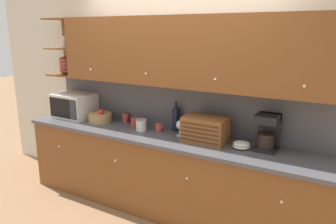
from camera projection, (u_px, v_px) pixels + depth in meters
name	position (u px, v px, depth m)	size (l,w,h in m)	color
ground_plane	(177.00, 198.00, 4.08)	(24.00, 24.00, 0.00)	#896647
wall_back	(178.00, 96.00, 3.79)	(5.99, 0.06, 2.60)	beige
counter_unit	(164.00, 173.00, 3.72)	(3.61, 0.63, 0.91)	brown
backsplash_panel	(177.00, 106.00, 3.79)	(3.59, 0.01, 0.54)	#4C4C51
upper_cabinets	(183.00, 52.00, 3.42)	(3.59, 0.37, 0.73)	brown
microwave	(74.00, 105.00, 4.34)	(0.51, 0.40, 0.31)	silver
fruit_basket	(100.00, 117.00, 4.12)	(0.29, 0.29, 0.17)	#A87F4C
mug	(126.00, 117.00, 4.14)	(0.09, 0.08, 0.10)	#B73D38
mug_patterned_third	(135.00, 122.00, 3.96)	(0.11, 0.10, 0.10)	#B73D38
storage_canister	(141.00, 125.00, 3.76)	(0.13, 0.13, 0.13)	silver
mug_blue_second	(159.00, 127.00, 3.76)	(0.09, 0.08, 0.09)	#B73D38
wine_bottle	(176.00, 118.00, 3.74)	(0.08, 0.08, 0.34)	black
wine_glass	(180.00, 126.00, 3.57)	(0.08, 0.08, 0.17)	silver
bread_box	(205.00, 130.00, 3.36)	(0.45, 0.29, 0.27)	brown
bowl_stack_on_counter	(241.00, 145.00, 3.20)	(0.17, 0.17, 0.07)	silver
coffee_maker	(267.00, 132.00, 3.14)	(0.21, 0.22, 0.35)	black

